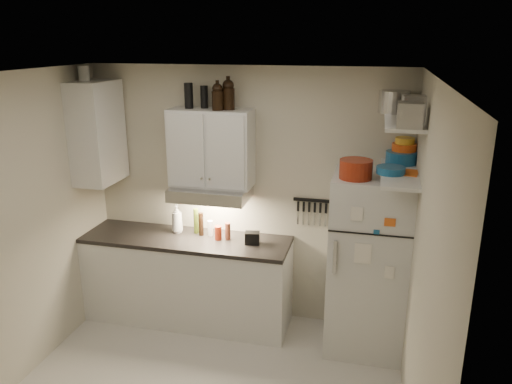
# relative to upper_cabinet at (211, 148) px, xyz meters

# --- Properties ---
(ceiling) EXTENTS (3.20, 3.00, 0.02)m
(ceiling) POSITION_rel_upper_cabinet_xyz_m (0.30, -1.33, 0.78)
(ceiling) COLOR white
(ceiling) RESTS_ON ground
(back_wall) EXTENTS (3.20, 0.02, 2.60)m
(back_wall) POSITION_rel_upper_cabinet_xyz_m (0.30, 0.18, -0.53)
(back_wall) COLOR #BCB6A0
(back_wall) RESTS_ON ground
(left_wall) EXTENTS (0.02, 3.00, 2.60)m
(left_wall) POSITION_rel_upper_cabinet_xyz_m (-1.31, -1.33, -0.53)
(left_wall) COLOR #BCB6A0
(left_wall) RESTS_ON ground
(right_wall) EXTENTS (0.02, 3.00, 2.60)m
(right_wall) POSITION_rel_upper_cabinet_xyz_m (1.91, -1.33, -0.53)
(right_wall) COLOR #BCB6A0
(right_wall) RESTS_ON ground
(base_cabinet) EXTENTS (2.10, 0.60, 0.88)m
(base_cabinet) POSITION_rel_upper_cabinet_xyz_m (-0.25, -0.14, -1.39)
(base_cabinet) COLOR silver
(base_cabinet) RESTS_ON floor
(countertop) EXTENTS (2.10, 0.62, 0.04)m
(countertop) POSITION_rel_upper_cabinet_xyz_m (-0.25, -0.14, -0.93)
(countertop) COLOR black
(countertop) RESTS_ON base_cabinet
(upper_cabinet) EXTENTS (0.80, 0.33, 0.75)m
(upper_cabinet) POSITION_rel_upper_cabinet_xyz_m (0.00, 0.00, 0.00)
(upper_cabinet) COLOR silver
(upper_cabinet) RESTS_ON back_wall
(side_cabinet) EXTENTS (0.33, 0.55, 1.00)m
(side_cabinet) POSITION_rel_upper_cabinet_xyz_m (-1.14, -0.14, 0.12)
(side_cabinet) COLOR silver
(side_cabinet) RESTS_ON left_wall
(range_hood) EXTENTS (0.76, 0.46, 0.12)m
(range_hood) POSITION_rel_upper_cabinet_xyz_m (0.00, -0.06, -0.44)
(range_hood) COLOR silver
(range_hood) RESTS_ON back_wall
(fridge) EXTENTS (0.70, 0.68, 1.70)m
(fridge) POSITION_rel_upper_cabinet_xyz_m (1.55, -0.18, -0.98)
(fridge) COLOR silver
(fridge) RESTS_ON floor
(shelf_hi) EXTENTS (0.30, 0.95, 0.03)m
(shelf_hi) POSITION_rel_upper_cabinet_xyz_m (1.75, -0.31, 0.38)
(shelf_hi) COLOR silver
(shelf_hi) RESTS_ON right_wall
(shelf_lo) EXTENTS (0.30, 0.95, 0.03)m
(shelf_lo) POSITION_rel_upper_cabinet_xyz_m (1.75, -0.31, -0.07)
(shelf_lo) COLOR silver
(shelf_lo) RESTS_ON right_wall
(knife_strip) EXTENTS (0.42, 0.02, 0.03)m
(knife_strip) POSITION_rel_upper_cabinet_xyz_m (1.00, 0.15, -0.51)
(knife_strip) COLOR black
(knife_strip) RESTS_ON back_wall
(dutch_oven) EXTENTS (0.35, 0.35, 0.16)m
(dutch_oven) POSITION_rel_upper_cabinet_xyz_m (1.39, -0.32, -0.04)
(dutch_oven) COLOR maroon
(dutch_oven) RESTS_ON fridge
(book_stack) EXTENTS (0.22, 0.26, 0.08)m
(book_stack) POSITION_rel_upper_cabinet_xyz_m (1.81, -0.32, -0.09)
(book_stack) COLOR orange
(book_stack) RESTS_ON fridge
(spice_jar) EXTENTS (0.07, 0.07, 0.09)m
(spice_jar) POSITION_rel_upper_cabinet_xyz_m (1.63, -0.20, -0.08)
(spice_jar) COLOR silver
(spice_jar) RESTS_ON fridge
(stock_pot) EXTENTS (0.35, 0.35, 0.19)m
(stock_pot) POSITION_rel_upper_cabinet_xyz_m (1.67, 0.05, 0.49)
(stock_pot) COLOR silver
(stock_pot) RESTS_ON shelf_hi
(tin_a) EXTENTS (0.21, 0.19, 0.20)m
(tin_a) POSITION_rel_upper_cabinet_xyz_m (1.83, -0.36, 0.49)
(tin_a) COLOR #AAAAAD
(tin_a) RESTS_ON shelf_hi
(tin_b) EXTENTS (0.19, 0.19, 0.18)m
(tin_b) POSITION_rel_upper_cabinet_xyz_m (1.77, -0.70, 0.48)
(tin_b) COLOR #AAAAAD
(tin_b) RESTS_ON shelf_hi
(bowl_teal) EXTENTS (0.27, 0.27, 0.11)m
(bowl_teal) POSITION_rel_upper_cabinet_xyz_m (1.77, 0.00, 0.00)
(bowl_teal) COLOR #185585
(bowl_teal) RESTS_ON shelf_lo
(bowl_orange) EXTENTS (0.22, 0.22, 0.07)m
(bowl_orange) POSITION_rel_upper_cabinet_xyz_m (1.79, 0.04, 0.09)
(bowl_orange) COLOR #DA4E14
(bowl_orange) RESTS_ON bowl_teal
(bowl_yellow) EXTENTS (0.17, 0.17, 0.05)m
(bowl_yellow) POSITION_rel_upper_cabinet_xyz_m (1.79, 0.04, 0.15)
(bowl_yellow) COLOR gold
(bowl_yellow) RESTS_ON bowl_orange
(plates) EXTENTS (0.31, 0.31, 0.06)m
(plates) POSITION_rel_upper_cabinet_xyz_m (1.68, -0.38, -0.02)
(plates) COLOR #185585
(plates) RESTS_ON shelf_lo
(growler_a) EXTENTS (0.13, 0.13, 0.25)m
(growler_a) POSITION_rel_upper_cabinet_xyz_m (0.09, -0.06, 0.50)
(growler_a) COLOR black
(growler_a) RESTS_ON upper_cabinet
(growler_b) EXTENTS (0.15, 0.15, 0.29)m
(growler_b) POSITION_rel_upper_cabinet_xyz_m (0.18, 0.00, 0.52)
(growler_b) COLOR black
(growler_b) RESTS_ON upper_cabinet
(thermos_a) EXTENTS (0.08, 0.08, 0.21)m
(thermos_a) POSITION_rel_upper_cabinet_xyz_m (-0.08, 0.05, 0.48)
(thermos_a) COLOR black
(thermos_a) RESTS_ON upper_cabinet
(thermos_b) EXTENTS (0.09, 0.09, 0.24)m
(thermos_b) POSITION_rel_upper_cabinet_xyz_m (-0.21, -0.00, 0.49)
(thermos_b) COLOR black
(thermos_b) RESTS_ON upper_cabinet
(side_jar) EXTENTS (0.13, 0.13, 0.14)m
(side_jar) POSITION_rel_upper_cabinet_xyz_m (-1.20, -0.16, 0.70)
(side_jar) COLOR silver
(side_jar) RESTS_ON side_cabinet
(soap_bottle) EXTENTS (0.15, 0.15, 0.33)m
(soap_bottle) POSITION_rel_upper_cabinet_xyz_m (-0.39, -0.01, -0.74)
(soap_bottle) COLOR silver
(soap_bottle) RESTS_ON countertop
(pepper_mill) EXTENTS (0.07, 0.07, 0.18)m
(pepper_mill) POSITION_rel_upper_cabinet_xyz_m (0.18, -0.08, -0.82)
(pepper_mill) COLOR brown
(pepper_mill) RESTS_ON countertop
(oil_bottle) EXTENTS (0.07, 0.07, 0.26)m
(oil_bottle) POSITION_rel_upper_cabinet_xyz_m (-0.19, 0.01, -0.77)
(oil_bottle) COLOR #465615
(oil_bottle) RESTS_ON countertop
(vinegar_bottle) EXTENTS (0.06, 0.06, 0.24)m
(vinegar_bottle) POSITION_rel_upper_cabinet_xyz_m (-0.12, -0.03, -0.78)
(vinegar_bottle) COLOR black
(vinegar_bottle) RESTS_ON countertop
(clear_bottle) EXTENTS (0.06, 0.06, 0.16)m
(clear_bottle) POSITION_rel_upper_cabinet_xyz_m (-0.03, -0.03, -0.83)
(clear_bottle) COLOR silver
(clear_bottle) RESTS_ON countertop
(red_jar) EXTENTS (0.09, 0.09, 0.14)m
(red_jar) POSITION_rel_upper_cabinet_xyz_m (0.08, -0.11, -0.83)
(red_jar) COLOR maroon
(red_jar) RESTS_ON countertop
(caddy) EXTENTS (0.15, 0.12, 0.12)m
(caddy) POSITION_rel_upper_cabinet_xyz_m (0.44, -0.13, -0.85)
(caddy) COLOR black
(caddy) RESTS_ON countertop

